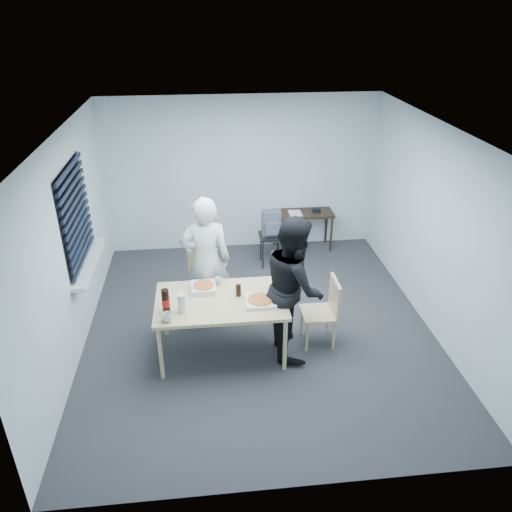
{
  "coord_description": "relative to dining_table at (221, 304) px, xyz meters",
  "views": [
    {
      "loc": [
        -0.64,
        -5.47,
        3.91
      ],
      "look_at": [
        -0.03,
        0.1,
        1.01
      ],
      "focal_mm": 35.0,
      "sensor_mm": 36.0,
      "label": 1
    }
  ],
  "objects": [
    {
      "name": "rubber_band",
      "position": [
        0.26,
        -0.27,
        0.06
      ],
      "size": [
        0.06,
        0.06,
        0.0
      ],
      "primitive_type": "torus",
      "rotation": [
        0.0,
        0.0,
        -0.09
      ],
      "color": "red",
      "rests_on": "dining_table"
    },
    {
      "name": "room",
      "position": [
        -1.69,
        0.87,
        0.75
      ],
      "size": [
        5.0,
        5.0,
        5.0
      ],
      "color": "#2B2A2F",
      "rests_on": "ground"
    },
    {
      "name": "papers",
      "position": [
        1.39,
        2.72,
        -0.02
      ],
      "size": [
        0.23,
        0.3,
        0.0
      ],
      "primitive_type": "cube",
      "rotation": [
        0.0,
        0.0,
        0.05
      ],
      "color": "white",
      "rests_on": "side_table"
    },
    {
      "name": "mug_b",
      "position": [
        -0.01,
        0.36,
        0.11
      ],
      "size": [
        0.1,
        0.1,
        0.09
      ],
      "primitive_type": "imported",
      "color": "silver",
      "rests_on": "dining_table"
    },
    {
      "name": "plastic_cups",
      "position": [
        -0.44,
        -0.2,
        0.17
      ],
      "size": [
        0.1,
        0.1,
        0.22
      ],
      "primitive_type": "cylinder",
      "rotation": [
        0.0,
        0.0,
        -0.08
      ],
      "color": "silver",
      "rests_on": "dining_table"
    },
    {
      "name": "stool",
      "position": [
        0.91,
        2.2,
        -0.28
      ],
      "size": [
        0.38,
        0.38,
        0.53
      ],
      "color": "black",
      "rests_on": "ground"
    },
    {
      "name": "cola_glass",
      "position": [
        0.22,
        0.07,
        0.13
      ],
      "size": [
        0.09,
        0.09,
        0.14
      ],
      "primitive_type": "cylinder",
      "rotation": [
        0.0,
        0.0,
        -0.43
      ],
      "color": "black",
      "rests_on": "dining_table"
    },
    {
      "name": "mug_a",
      "position": [
        -0.6,
        -0.37,
        0.11
      ],
      "size": [
        0.17,
        0.17,
        0.1
      ],
      "primitive_type": "imported",
      "rotation": [
        0.0,
        0.0,
        0.52
      ],
      "color": "silver",
      "rests_on": "dining_table"
    },
    {
      "name": "pizza_box_b",
      "position": [
        0.46,
        -0.11,
        0.08
      ],
      "size": [
        0.35,
        0.35,
        0.05
      ],
      "rotation": [
        0.0,
        0.0,
        -0.09
      ],
      "color": "white",
      "rests_on": "dining_table"
    },
    {
      "name": "black_box",
      "position": [
        1.76,
        2.74,
        0.01
      ],
      "size": [
        0.15,
        0.13,
        0.05
      ],
      "primitive_type": "cube",
      "rotation": [
        0.0,
        0.0,
        0.42
      ],
      "color": "black",
      "rests_on": "side_table"
    },
    {
      "name": "side_table",
      "position": [
        1.54,
        2.75,
        -0.1
      ],
      "size": [
        1.0,
        0.45,
        0.67
      ],
      "color": "#311F15",
      "rests_on": "ground"
    },
    {
      "name": "dining_table",
      "position": [
        0.0,
        0.0,
        0.0
      ],
      "size": [
        1.54,
        0.97,
        0.75
      ],
      "color": "#CDB787",
      "rests_on": "ground"
    },
    {
      "name": "soda_bottle",
      "position": [
        -0.62,
        -0.19,
        0.2
      ],
      "size": [
        0.09,
        0.09,
        0.29
      ],
      "rotation": [
        0.0,
        0.0,
        -0.41
      ],
      "color": "black",
      "rests_on": "dining_table"
    },
    {
      "name": "chair_far",
      "position": [
        -0.19,
        0.97,
        -0.18
      ],
      "size": [
        0.42,
        0.42,
        0.89
      ],
      "color": "#CDB787",
      "rests_on": "ground"
    },
    {
      "name": "person_white",
      "position": [
        -0.15,
        0.73,
        0.2
      ],
      "size": [
        0.65,
        0.42,
        1.77
      ],
      "primitive_type": "imported",
      "rotation": [
        0.0,
        0.0,
        3.14
      ],
      "color": "silver",
      "rests_on": "ground"
    },
    {
      "name": "chair_right",
      "position": [
        1.29,
        0.05,
        -0.18
      ],
      "size": [
        0.42,
        0.42,
        0.89
      ],
      "color": "#CDB787",
      "rests_on": "ground"
    },
    {
      "name": "backpack",
      "position": [
        0.91,
        2.19,
        0.04
      ],
      "size": [
        0.3,
        0.22,
        0.42
      ],
      "rotation": [
        0.0,
        0.0,
        0.41
      ],
      "color": "slate",
      "rests_on": "stool"
    },
    {
      "name": "person_black",
      "position": [
        0.87,
        -0.02,
        0.2
      ],
      "size": [
        0.47,
        0.86,
        1.77
      ],
      "primitive_type": "imported",
      "rotation": [
        0.0,
        0.0,
        1.57
      ],
      "color": "black",
      "rests_on": "ground"
    },
    {
      "name": "pizza_box_a",
      "position": [
        -0.19,
        0.24,
        0.09
      ],
      "size": [
        0.3,
        0.3,
        0.07
      ],
      "rotation": [
        0.0,
        0.0,
        -0.41
      ],
      "color": "white",
      "rests_on": "dining_table"
    }
  ]
}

